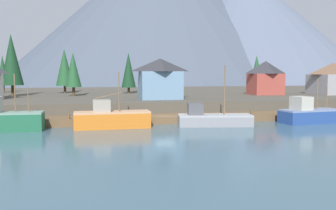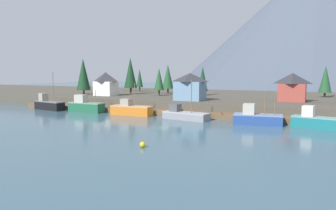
# 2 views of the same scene
# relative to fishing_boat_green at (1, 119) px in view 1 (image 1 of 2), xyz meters

# --- Properties ---
(ground_plane) EXTENTS (400.00, 400.00, 1.00)m
(ground_plane) POSITION_rel_fishing_boat_green_xyz_m (19.28, 21.49, -1.88)
(ground_plane) COLOR #3D5B6B
(dock) EXTENTS (80.00, 4.00, 1.60)m
(dock) POSITION_rel_fishing_boat_green_xyz_m (19.28, 3.48, -0.88)
(dock) COLOR brown
(dock) RESTS_ON ground_plane
(shoreline_bank) EXTENTS (400.00, 56.00, 2.50)m
(shoreline_bank) POSITION_rel_fishing_boat_green_xyz_m (19.28, 33.49, -0.13)
(shoreline_bank) COLOR #4C473D
(shoreline_bank) RESTS_ON ground_plane
(mountain_west_peak) EXTENTS (166.08, 166.08, 75.51)m
(mountain_west_peak) POSITION_rel_fishing_boat_green_xyz_m (44.79, 147.32, 36.37)
(mountain_west_peak) COLOR #475160
(mountain_west_peak) RESTS_ON ground_plane
(mountain_central_peak) EXTENTS (125.82, 125.82, 57.54)m
(mountain_central_peak) POSITION_rel_fishing_boat_green_xyz_m (85.23, 127.30, 27.39)
(mountain_central_peak) COLOR slate
(mountain_central_peak) RESTS_ON ground_plane
(fishing_boat_green) EXTENTS (8.76, 2.73, 6.50)m
(fishing_boat_green) POSITION_rel_fishing_boat_green_xyz_m (0.00, 0.00, 0.00)
(fishing_boat_green) COLOR #1E5B3D
(fishing_boat_green) RESTS_ON ground_plane
(fishing_boat_orange) EXTENTS (9.02, 2.90, 6.74)m
(fishing_boat_orange) POSITION_rel_fishing_boat_green_xyz_m (12.35, -0.10, -0.20)
(fishing_boat_orange) COLOR #CC6B1E
(fishing_boat_orange) RESTS_ON ground_plane
(fishing_boat_grey) EXTENTS (9.45, 4.33, 7.54)m
(fishing_boat_grey) POSITION_rel_fishing_boat_green_xyz_m (24.89, -0.80, -0.51)
(fishing_boat_grey) COLOR gray
(fishing_boat_grey) RESTS_ON ground_plane
(fishing_boat_blue) EXTENTS (8.39, 4.18, 5.82)m
(fishing_boat_blue) POSITION_rel_fishing_boat_green_xyz_m (38.24, -0.80, -0.21)
(fishing_boat_blue) COLOR navy
(fishing_boat_blue) RESTS_ON ground_plane
(house_blue) EXTENTS (6.68, 5.29, 6.34)m
(house_blue) POSITION_rel_fishing_boat_green_xyz_m (20.60, 12.22, 4.36)
(house_blue) COLOR #6689A8
(house_blue) RESTS_ON shoreline_bank
(house_red) EXTENTS (5.94, 4.87, 6.33)m
(house_red) POSITION_rel_fishing_boat_green_xyz_m (42.20, 19.48, 4.36)
(house_red) COLOR #9E4238
(house_red) RESTS_ON shoreline_bank
(house_grey) EXTENTS (7.45, 7.30, 6.02)m
(house_grey) POSITION_rel_fishing_boat_green_xyz_m (55.43, 17.94, 4.20)
(house_grey) COLOR gray
(house_grey) RESTS_ON shoreline_bank
(conifer_near_left) EXTENTS (2.84, 2.84, 7.76)m
(conifer_near_left) POSITION_rel_fishing_boat_green_xyz_m (6.79, 23.03, 5.76)
(conifer_near_left) COLOR #4C3823
(conifer_near_left) RESTS_ON shoreline_bank
(conifer_mid_left) EXTENTS (2.93, 2.93, 8.20)m
(conifer_mid_left) POSITION_rel_fishing_boat_green_xyz_m (17.32, 29.91, 5.78)
(conifer_mid_left) COLOR #4C3823
(conifer_mid_left) RESTS_ON shoreline_bank
(conifer_mid_right) EXTENTS (3.56, 3.56, 9.07)m
(conifer_mid_right) POSITION_rel_fishing_boat_green_xyz_m (4.50, 33.35, 6.39)
(conifer_mid_right) COLOR #4C3823
(conifer_mid_right) RESTS_ON shoreline_bank
(conifer_back_left) EXTENTS (3.21, 3.21, 8.34)m
(conifer_back_left) POSITION_rel_fishing_boat_green_xyz_m (48.88, 37.27, 5.86)
(conifer_back_left) COLOR #4C3823
(conifer_back_left) RESTS_ON shoreline_bank
(conifer_centre) EXTENTS (2.26, 2.26, 7.80)m
(conifer_centre) POSITION_rel_fishing_boat_green_xyz_m (-8.26, 37.25, 5.78)
(conifer_centre) COLOR #4C3823
(conifer_centre) RESTS_ON shoreline_bank
(conifer_far_left) EXTENTS (3.85, 3.85, 10.96)m
(conifer_far_left) POSITION_rel_fishing_boat_green_xyz_m (-3.82, 24.69, 7.55)
(conifer_far_left) COLOR #4C3823
(conifer_far_left) RESTS_ON shoreline_bank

